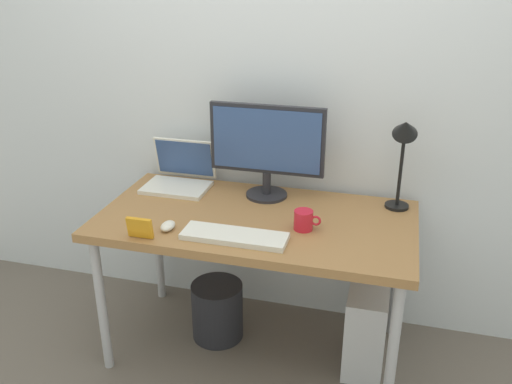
# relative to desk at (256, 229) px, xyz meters

# --- Properties ---
(ground_plane) EXTENTS (6.00, 6.00, 0.00)m
(ground_plane) POSITION_rel_desk_xyz_m (0.00, 0.00, -0.67)
(ground_plane) COLOR #665B51
(back_wall) EXTENTS (4.40, 0.04, 2.60)m
(back_wall) POSITION_rel_desk_xyz_m (0.00, 0.43, 0.63)
(back_wall) COLOR silver
(back_wall) RESTS_ON ground_plane
(desk) EXTENTS (1.41, 0.73, 0.73)m
(desk) POSITION_rel_desk_xyz_m (0.00, 0.00, 0.00)
(desk) COLOR olive
(desk) RESTS_ON ground_plane
(monitor) EXTENTS (0.55, 0.20, 0.45)m
(monitor) POSITION_rel_desk_xyz_m (-0.01, 0.23, 0.32)
(monitor) COLOR #232328
(monitor) RESTS_ON desk
(laptop) EXTENTS (0.32, 0.26, 0.23)m
(laptop) POSITION_rel_desk_xyz_m (-0.47, 0.25, 0.12)
(laptop) COLOR silver
(laptop) RESTS_ON desk
(desk_lamp) EXTENTS (0.11, 0.16, 0.46)m
(desk_lamp) POSITION_rel_desk_xyz_m (0.61, 0.24, 0.39)
(desk_lamp) COLOR black
(desk_lamp) RESTS_ON desk
(keyboard) EXTENTS (0.44, 0.14, 0.02)m
(keyboard) POSITION_rel_desk_xyz_m (-0.03, -0.23, 0.07)
(keyboard) COLOR silver
(keyboard) RESTS_ON desk
(mouse) EXTENTS (0.06, 0.09, 0.03)m
(mouse) POSITION_rel_desk_xyz_m (-0.33, -0.22, 0.08)
(mouse) COLOR silver
(mouse) RESTS_ON desk
(coffee_mug) EXTENTS (0.12, 0.08, 0.09)m
(coffee_mug) POSITION_rel_desk_xyz_m (0.23, -0.07, 0.11)
(coffee_mug) COLOR red
(coffee_mug) RESTS_ON desk
(photo_frame) EXTENTS (0.11, 0.03, 0.09)m
(photo_frame) POSITION_rel_desk_xyz_m (-0.41, -0.32, 0.11)
(photo_frame) COLOR orange
(photo_frame) RESTS_ON desk
(computer_tower) EXTENTS (0.18, 0.36, 0.42)m
(computer_tower) POSITION_rel_desk_xyz_m (0.53, 0.04, -0.46)
(computer_tower) COLOR silver
(computer_tower) RESTS_ON ground_plane
(wastebasket) EXTENTS (0.26, 0.26, 0.30)m
(wastebasket) POSITION_rel_desk_xyz_m (-0.22, 0.05, -0.52)
(wastebasket) COLOR #232328
(wastebasket) RESTS_ON ground_plane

